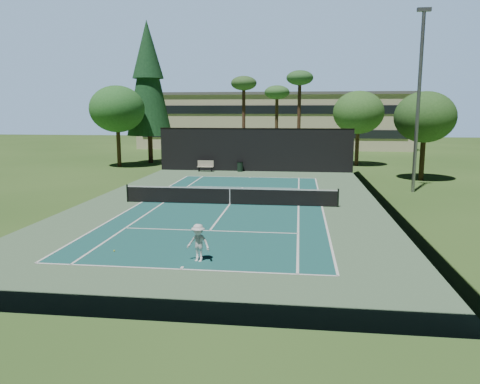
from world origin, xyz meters
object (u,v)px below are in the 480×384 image
Objects in this scene: tennis_net at (230,195)px; tennis_ball_d at (161,189)px; tennis_ball_b at (219,194)px; trash_bin at (240,167)px; player at (198,243)px; park_bench at (205,166)px; tennis_ball_a at (114,251)px; tennis_ball_c at (246,194)px.

tennis_net reaches higher than tennis_ball_d.
trash_bin is (-0.10, 12.24, 0.45)m from tennis_ball_b.
tennis_ball_b is at bearing -19.68° from tennis_ball_d.
tennis_ball_d is (-6.22, 15.85, -0.68)m from player.
tennis_net is at bearing -73.40° from park_bench.
tennis_ball_a is at bearing -98.11° from tennis_ball_b.
tennis_net reaches higher than park_bench.
trash_bin reaches higher than tennis_ball_d.
tennis_ball_c is at bearing -81.02° from trash_bin.
park_bench is at bearing -175.07° from trash_bin.
tennis_ball_d reaches higher than tennis_ball_c.
tennis_net is 15.99m from park_bench.
trash_bin is (-1.35, 15.60, -0.08)m from tennis_net.
tennis_net is 3.62m from tennis_ball_b.
player is at bearing -86.16° from trash_bin.
tennis_net is 168.15× the size of tennis_ball_a.
player reaches higher than tennis_ball_d.
tennis_ball_d is (-4.53, 1.62, 0.00)m from tennis_ball_b.
trash_bin is (-1.78, 26.47, -0.24)m from player.
tennis_net reaches higher than tennis_ball_a.
tennis_ball_d reaches higher than tennis_ball_b.
tennis_ball_a reaches higher than tennis_ball_d.
tennis_ball_b reaches higher than tennis_ball_c.
tennis_net is 10.61m from tennis_ball_a.
tennis_ball_d is at bearing -96.71° from park_bench.
tennis_ball_c is (0.55, 3.62, -0.53)m from tennis_net.
tennis_ball_c is at bearing 105.27° from player.
tennis_ball_b is (-1.68, 14.23, -0.68)m from player.
tennis_net is at bearing 72.60° from tennis_ball_a.
tennis_ball_c is 0.04× the size of park_bench.
player reaches higher than park_bench.
trash_bin is at bearing 90.45° from tennis_ball_b.
tennis_ball_a is (-3.60, 0.76, -0.68)m from player.
park_bench is at bearing 116.54° from player.
park_bench is at bearing 113.61° from tennis_ball_c.
player is 20.85× the size of tennis_ball_d.
tennis_ball_d is at bearing -112.68° from trash_bin.
tennis_ball_c is 6.48m from tennis_ball_d.
player reaches higher than tennis_ball_b.
tennis_ball_c is at bearing -12.12° from tennis_ball_d.
park_bench is (-1.40, 25.44, 0.51)m from tennis_ball_a.
trash_bin is at bearing 85.94° from tennis_ball_a.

